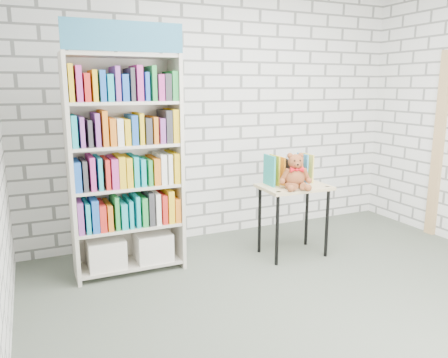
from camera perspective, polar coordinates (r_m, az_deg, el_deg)
name	(u,v)px	position (r m, az deg, el deg)	size (l,w,h in m)	color
ground	(325,307)	(3.68, 13.07, -16.01)	(4.50, 4.50, 0.00)	#4C5447
room_shell	(337,76)	(3.26, 14.59, 12.93)	(4.52, 4.02, 2.81)	silver
bookshelf	(126,164)	(4.05, -12.73, 1.86)	(0.99, 0.39, 2.23)	beige
display_table	(294,195)	(4.47, 9.10, -2.12)	(0.69, 0.49, 0.73)	tan
table_books	(289,170)	(4.51, 8.46, 1.21)	(0.48, 0.22, 0.28)	teal
teddy_bear	(296,174)	(4.30, 9.34, 0.63)	(0.32, 0.31, 0.35)	maroon
door_trim	(438,145)	(5.55, 26.19, 3.95)	(0.05, 0.12, 2.10)	tan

